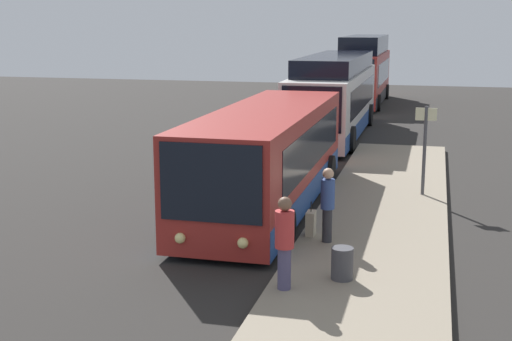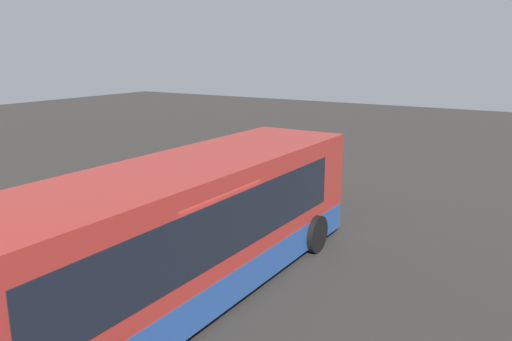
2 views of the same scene
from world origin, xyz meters
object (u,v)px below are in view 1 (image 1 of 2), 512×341
at_px(passenger_boarding, 328,201).
at_px(bus_third, 364,74).
at_px(trash_bin, 342,263).
at_px(bus_second, 334,100).
at_px(bus_lead, 268,159).
at_px(passenger_waiting, 285,239).
at_px(sign_post, 425,142).
at_px(suitcase, 311,223).

bearing_deg(passenger_boarding, bus_third, 21.23).
bearing_deg(trash_bin, bus_second, -171.39).
distance_m(bus_lead, passenger_waiting, 6.83).
distance_m(passenger_waiting, trash_bin, 1.45).
distance_m(bus_second, passenger_waiting, 19.82).
bearing_deg(passenger_waiting, bus_third, -171.57).
relative_size(passenger_boarding, trash_bin, 2.69).
height_order(passenger_waiting, sign_post, sign_post).
bearing_deg(bus_lead, passenger_waiting, 15.84).
xyz_separation_m(bus_second, sign_post, (11.33, 4.26, 0.09)).
bearing_deg(passenger_waiting, bus_second, -169.41).
bearing_deg(bus_third, bus_lead, -0.00).
xyz_separation_m(passenger_waiting, suitcase, (-3.56, -0.11, -0.70)).
bearing_deg(suitcase, sign_post, 152.67).
height_order(bus_third, trash_bin, bus_third).
distance_m(bus_lead, bus_second, 13.17).
relative_size(bus_lead, bus_third, 1.00).
distance_m(bus_second, passenger_boarding, 16.74).
bearing_deg(bus_second, sign_post, 20.59).
relative_size(bus_third, sign_post, 4.05).
distance_m(bus_lead, suitcase, 3.60).
xyz_separation_m(passenger_waiting, sign_post, (-8.39, 2.39, 0.59)).
relative_size(suitcase, sign_post, 0.32).
xyz_separation_m(bus_lead, passenger_boarding, (3.42, 2.21, -0.24)).
height_order(bus_second, bus_third, bus_third).
height_order(bus_second, sign_post, bus_second).
bearing_deg(trash_bin, sign_post, 169.65).
height_order(bus_second, passenger_boarding, bus_second).
distance_m(bus_third, passenger_waiting, 33.04).
bearing_deg(trash_bin, suitcase, -158.06).
relative_size(bus_second, suitcase, 14.65).
xyz_separation_m(bus_third, sign_post, (24.59, 4.26, -0.13)).
bearing_deg(suitcase, bus_lead, -149.72).
relative_size(passenger_boarding, sign_post, 0.67).
distance_m(passenger_waiting, suitcase, 3.63).
bearing_deg(passenger_waiting, suitcase, -173.09).
height_order(bus_lead, suitcase, bus_lead).
xyz_separation_m(passenger_waiting, trash_bin, (-0.80, 1.01, -0.67)).
height_order(passenger_boarding, sign_post, sign_post).
height_order(passenger_waiting, suitcase, passenger_waiting).
relative_size(bus_lead, bus_second, 0.88).
distance_m(bus_second, sign_post, 12.10).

